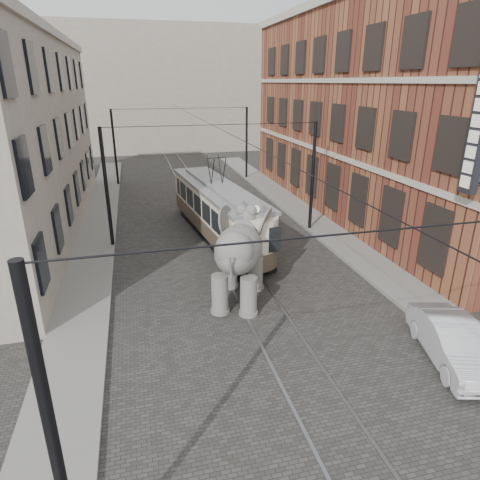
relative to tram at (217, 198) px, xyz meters
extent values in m
plane|color=#3B3836|center=(0.10, -6.16, -2.17)|extent=(120.00, 120.00, 0.00)
cube|color=slate|center=(6.10, -6.16, -2.10)|extent=(2.00, 60.00, 0.15)
cube|color=slate|center=(-6.40, -6.16, -2.10)|extent=(2.00, 60.00, 0.15)
cube|color=#5E2A1F|center=(11.10, 2.84, 3.83)|extent=(8.00, 26.00, 12.00)
cube|color=gray|center=(0.10, 33.84, 4.83)|extent=(28.00, 10.00, 14.00)
imported|color=#B1B1B6|center=(4.72, -12.36, -1.53)|extent=(2.33, 4.15, 1.29)
camera|label=1|loc=(-4.05, -21.16, 5.77)|focal=31.45mm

